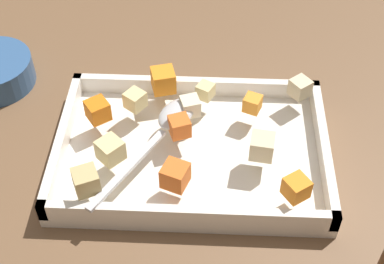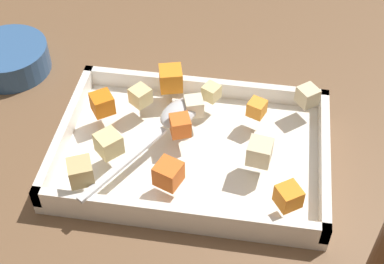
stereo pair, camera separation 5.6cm
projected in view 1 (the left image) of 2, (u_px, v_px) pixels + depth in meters
ground_plane at (179, 166)px, 0.78m from camera, size 4.00×4.00×0.00m
baking_dish at (192, 152)px, 0.79m from camera, size 0.37×0.25×0.04m
carrot_chunk_corner_se at (296, 188)px, 0.69m from camera, size 0.04×0.04×0.03m
carrot_chunk_near_spoon at (181, 126)px, 0.76m from camera, size 0.03×0.03×0.03m
carrot_chunk_far_left at (176, 175)px, 0.70m from camera, size 0.04×0.04×0.03m
carrot_chunk_heap_top at (163, 80)px, 0.82m from camera, size 0.04×0.04×0.03m
carrot_chunk_mid_right at (252, 103)px, 0.79m from camera, size 0.03×0.03×0.02m
carrot_chunk_back_center at (98, 110)px, 0.78m from camera, size 0.04×0.04×0.03m
potato_chunk_mid_left at (205, 91)px, 0.81m from camera, size 0.03×0.03×0.02m
potato_chunk_center at (300, 88)px, 0.81m from camera, size 0.04×0.04×0.03m
potato_chunk_corner_nw at (262, 146)px, 0.73m from camera, size 0.03×0.03×0.03m
potato_chunk_front_center at (110, 150)px, 0.73m from camera, size 0.04×0.04×0.03m
potato_chunk_under_handle at (190, 106)px, 0.79m from camera, size 0.03×0.03×0.03m
potato_chunk_heap_side at (135, 100)px, 0.80m from camera, size 0.04×0.04×0.03m
potato_chunk_rim_edge at (86, 181)px, 0.69m from camera, size 0.04×0.04×0.03m
serving_spoon at (171, 120)px, 0.77m from camera, size 0.14×0.21×0.02m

